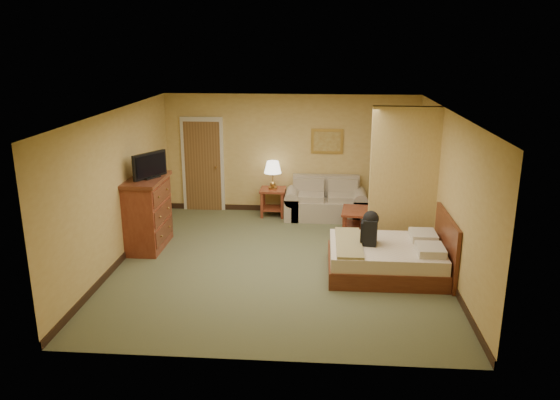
# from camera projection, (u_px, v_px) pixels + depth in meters

# --- Properties ---
(floor) EXTENTS (6.00, 6.00, 0.00)m
(floor) POSITION_uv_depth(u_px,v_px,m) (280.00, 263.00, 9.42)
(floor) COLOR #585C3C
(floor) RESTS_ON ground
(ceiling) EXTENTS (6.00, 6.00, 0.00)m
(ceiling) POSITION_uv_depth(u_px,v_px,m) (280.00, 112.00, 8.69)
(ceiling) COLOR white
(ceiling) RESTS_ON back_wall
(back_wall) EXTENTS (5.50, 0.02, 2.60)m
(back_wall) POSITION_uv_depth(u_px,v_px,m) (291.00, 154.00, 11.92)
(back_wall) COLOR tan
(back_wall) RESTS_ON floor
(left_wall) EXTENTS (0.02, 6.00, 2.60)m
(left_wall) POSITION_uv_depth(u_px,v_px,m) (119.00, 187.00, 9.26)
(left_wall) COLOR tan
(left_wall) RESTS_ON floor
(right_wall) EXTENTS (0.02, 6.00, 2.60)m
(right_wall) POSITION_uv_depth(u_px,v_px,m) (449.00, 194.00, 8.85)
(right_wall) COLOR tan
(right_wall) RESTS_ON floor
(partition) EXTENTS (1.20, 0.15, 2.60)m
(partition) POSITION_uv_depth(u_px,v_px,m) (403.00, 179.00, 9.78)
(partition) COLOR tan
(partition) RESTS_ON floor
(door) EXTENTS (0.94, 0.16, 2.10)m
(door) POSITION_uv_depth(u_px,v_px,m) (203.00, 165.00, 12.11)
(door) COLOR beige
(door) RESTS_ON floor
(baseboard) EXTENTS (5.50, 0.02, 0.12)m
(baseboard) POSITION_uv_depth(u_px,v_px,m) (290.00, 208.00, 12.26)
(baseboard) COLOR black
(baseboard) RESTS_ON floor
(loveseat) EXTENTS (1.75, 0.81, 0.89)m
(loveseat) POSITION_uv_depth(u_px,v_px,m) (326.00, 205.00, 11.74)
(loveseat) COLOR tan
(loveseat) RESTS_ON floor
(side_table) EXTENTS (0.55, 0.55, 0.60)m
(side_table) POSITION_uv_depth(u_px,v_px,m) (273.00, 198.00, 11.87)
(side_table) COLOR maroon
(side_table) RESTS_ON floor
(table_lamp) EXTENTS (0.37, 0.37, 0.61)m
(table_lamp) POSITION_uv_depth(u_px,v_px,m) (273.00, 168.00, 11.68)
(table_lamp) COLOR #A77F3D
(table_lamp) RESTS_ON side_table
(coffee_table) EXTENTS (0.84, 0.84, 0.50)m
(coffee_table) POSITION_uv_depth(u_px,v_px,m) (362.00, 217.00, 10.71)
(coffee_table) COLOR maroon
(coffee_table) RESTS_ON floor
(wall_picture) EXTENTS (0.69, 0.04, 0.54)m
(wall_picture) POSITION_uv_depth(u_px,v_px,m) (327.00, 141.00, 11.76)
(wall_picture) COLOR #B78E3F
(wall_picture) RESTS_ON back_wall
(dresser) EXTENTS (0.65, 1.24, 1.32)m
(dresser) POSITION_uv_depth(u_px,v_px,m) (148.00, 213.00, 9.96)
(dresser) COLOR maroon
(dresser) RESTS_ON floor
(tv) EXTENTS (0.42, 0.69, 0.46)m
(tv) POSITION_uv_depth(u_px,v_px,m) (150.00, 166.00, 9.71)
(tv) COLOR black
(tv) RESTS_ON dresser
(bed) EXTENTS (1.91, 1.57, 1.02)m
(bed) POSITION_uv_depth(u_px,v_px,m) (390.00, 257.00, 8.92)
(bed) COLOR #542213
(bed) RESTS_ON floor
(backpack) EXTENTS (0.26, 0.35, 0.56)m
(backpack) POSITION_uv_depth(u_px,v_px,m) (371.00, 227.00, 8.83)
(backpack) COLOR black
(backpack) RESTS_ON bed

